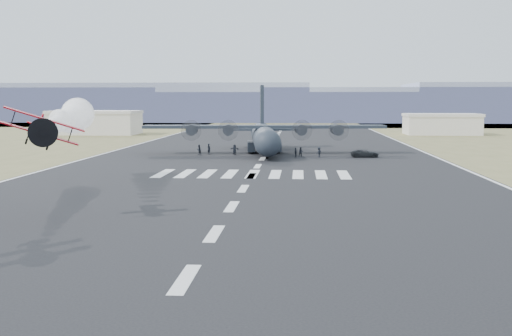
# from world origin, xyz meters

# --- Properties ---
(ground) EXTENTS (500.00, 500.00, 0.00)m
(ground) POSITION_xyz_m (0.00, 0.00, 0.00)
(ground) COLOR black
(ground) RESTS_ON ground
(scrub_far) EXTENTS (500.00, 80.00, 0.00)m
(scrub_far) POSITION_xyz_m (0.00, 230.00, 0.00)
(scrub_far) COLOR olive
(scrub_far) RESTS_ON ground
(runway_markings) EXTENTS (60.00, 260.00, 0.01)m
(runway_markings) POSITION_xyz_m (0.00, 60.00, 0.01)
(runway_markings) COLOR silver
(runway_markings) RESTS_ON ground
(ridge_seg_b) EXTENTS (150.00, 50.00, 15.00)m
(ridge_seg_b) POSITION_xyz_m (-130.00, 260.00, 7.50)
(ridge_seg_b) COLOR #858EA9
(ridge_seg_b) RESTS_ON ground
(ridge_seg_c) EXTENTS (150.00, 50.00, 17.00)m
(ridge_seg_c) POSITION_xyz_m (-65.00, 260.00, 8.50)
(ridge_seg_c) COLOR #858EA9
(ridge_seg_c) RESTS_ON ground
(ridge_seg_d) EXTENTS (150.00, 50.00, 13.00)m
(ridge_seg_d) POSITION_xyz_m (0.00, 260.00, 6.50)
(ridge_seg_d) COLOR #858EA9
(ridge_seg_d) RESTS_ON ground
(ridge_seg_e) EXTENTS (150.00, 50.00, 15.00)m
(ridge_seg_e) POSITION_xyz_m (65.00, 260.00, 7.50)
(ridge_seg_e) COLOR #858EA9
(ridge_seg_e) RESTS_ON ground
(hangar_left) EXTENTS (24.50, 14.50, 6.70)m
(hangar_left) POSITION_xyz_m (-52.00, 145.00, 3.41)
(hangar_left) COLOR beige
(hangar_left) RESTS_ON ground
(hangar_right) EXTENTS (20.50, 12.50, 5.90)m
(hangar_right) POSITION_xyz_m (46.00, 150.00, 3.01)
(hangar_right) COLOR beige
(hangar_right) RESTS_ON ground
(aerobatic_biplane) EXTENTS (6.37, 6.12, 3.53)m
(aerobatic_biplane) POSITION_xyz_m (-15.31, 17.94, 7.46)
(aerobatic_biplane) COLOR red
(smoke_trail) EXTENTS (8.18, 27.36, 4.15)m
(smoke_trail) POSITION_xyz_m (-20.53, 40.64, 7.65)
(smoke_trail) COLOR white
(transport_aircraft) EXTENTS (43.99, 36.15, 12.69)m
(transport_aircraft) POSITION_xyz_m (-0.44, 84.56, 3.27)
(transport_aircraft) COLOR #232A34
(transport_aircraft) RESTS_ON ground
(support_vehicle) EXTENTS (4.81, 2.29, 1.33)m
(support_vehicle) POSITION_xyz_m (17.26, 76.15, 0.66)
(support_vehicle) COLOR black
(support_vehicle) RESTS_ON ground
(crew_a) EXTENTS (0.73, 0.73, 1.56)m
(crew_a) POSITION_xyz_m (-5.26, 78.22, 0.78)
(crew_a) COLOR black
(crew_a) RESTS_ON ground
(crew_b) EXTENTS (0.84, 0.54, 1.70)m
(crew_b) POSITION_xyz_m (6.37, 75.87, 0.85)
(crew_b) COLOR black
(crew_b) RESTS_ON ground
(crew_c) EXTENTS (1.16, 1.12, 1.70)m
(crew_c) POSITION_xyz_m (9.48, 75.88, 0.85)
(crew_c) COLOR black
(crew_c) RESTS_ON ground
(crew_d) EXTENTS (0.71, 1.06, 1.65)m
(crew_d) POSITION_xyz_m (5.49, 75.40, 0.83)
(crew_d) COLOR black
(crew_d) RESTS_ON ground
(crew_e) EXTENTS (0.88, 0.98, 1.72)m
(crew_e) POSITION_xyz_m (0.87, 75.36, 0.86)
(crew_e) COLOR black
(crew_e) RESTS_ON ground
(crew_f) EXTENTS (1.66, 0.60, 1.77)m
(crew_f) POSITION_xyz_m (-5.56, 80.61, 0.89)
(crew_f) COLOR black
(crew_f) RESTS_ON ground
(crew_g) EXTENTS (0.89, 0.87, 1.89)m
(crew_g) POSITION_xyz_m (-10.18, 80.49, 0.94)
(crew_g) COLOR black
(crew_g) RESTS_ON ground
(crew_h) EXTENTS (1.01, 0.99, 1.80)m
(crew_h) POSITION_xyz_m (-11.79, 79.12, 0.90)
(crew_h) COLOR black
(crew_h) RESTS_ON ground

